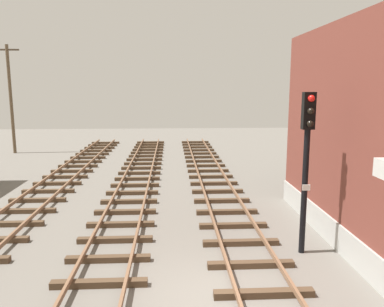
% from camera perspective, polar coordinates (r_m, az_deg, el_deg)
% --- Properties ---
extents(ground_plane, '(80.00, 80.00, 0.00)m').
position_cam_1_polar(ground_plane, '(10.02, 3.59, -20.82)').
color(ground_plane, slate).
extents(track_near_building, '(2.50, 54.99, 0.32)m').
position_cam_1_polar(track_near_building, '(10.16, 10.71, -19.70)').
color(track_near_building, '#4C3826').
rests_on(track_near_building, ground).
extents(track_centre, '(2.50, 54.99, 0.32)m').
position_cam_1_polar(track_centre, '(10.08, -14.50, -20.10)').
color(track_centre, '#4C3826').
rests_on(track_centre, ground).
extents(signal_mast, '(0.36, 0.40, 4.98)m').
position_cam_1_polar(signal_mast, '(11.93, 16.76, -0.05)').
color(signal_mast, black).
rests_on(signal_mast, ground).
extents(utility_pole_far, '(1.80, 0.24, 8.36)m').
position_cam_1_polar(utility_pole_far, '(33.00, -25.49, 7.59)').
color(utility_pole_far, brown).
rests_on(utility_pole_far, ground).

